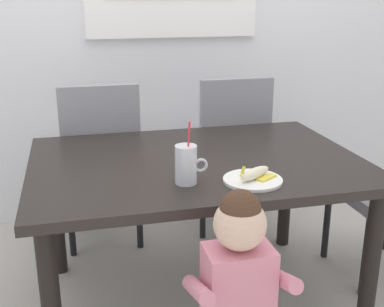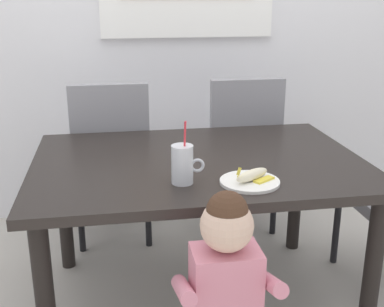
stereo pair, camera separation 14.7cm
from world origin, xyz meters
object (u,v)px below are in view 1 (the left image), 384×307
object	(u,v)px
dining_chair_left	(101,156)
peeled_banana	(255,174)
milk_cup	(186,167)
toddler_standing	(238,280)
dining_table	(196,177)
snack_plate	(253,180)
dining_chair_right	(229,145)

from	to	relation	value
dining_chair_left	peeled_banana	xyz separation A→B (m)	(0.53, -1.00, 0.21)
milk_cup	toddler_standing	bearing A→B (deg)	-78.55
dining_chair_left	milk_cup	size ratio (longest dim) A/B	3.83
dining_chair_left	toddler_standing	world-z (taller)	dining_chair_left
dining_table	toddler_standing	distance (m)	0.67
dining_table	peeled_banana	xyz separation A→B (m)	(0.15, -0.31, 0.12)
milk_cup	snack_plate	bearing A→B (deg)	-10.17
dining_chair_left	milk_cup	world-z (taller)	milk_cup
dining_chair_left	peeled_banana	bearing A→B (deg)	117.96
milk_cup	snack_plate	xyz separation A→B (m)	(0.25, -0.05, -0.06)
toddler_standing	peeled_banana	size ratio (longest dim) A/B	4.82
dining_table	toddler_standing	size ratio (longest dim) A/B	1.71
dining_table	dining_chair_right	bearing A→B (deg)	61.61
dining_chair_right	snack_plate	world-z (taller)	dining_chair_right
dining_chair_right	peeled_banana	bearing A→B (deg)	77.25
dining_table	snack_plate	xyz separation A→B (m)	(0.14, -0.32, 0.09)
toddler_standing	milk_cup	size ratio (longest dim) A/B	3.34
dining_table	toddler_standing	bearing A→B (deg)	-92.51
dining_chair_left	milk_cup	xyz separation A→B (m)	(0.27, -0.96, 0.24)
dining_chair_right	milk_cup	bearing A→B (deg)	63.32
dining_chair_right	peeled_banana	size ratio (longest dim) A/B	5.52
toddler_standing	dining_table	bearing A→B (deg)	87.49
dining_chair_right	snack_plate	distance (m)	1.07
dining_table	dining_chair_right	distance (m)	0.82
peeled_banana	snack_plate	bearing A→B (deg)	-171.44
dining_chair_right	milk_cup	distance (m)	1.13
milk_cup	dining_chair_right	bearing A→B (deg)	63.32
dining_chair_right	peeled_banana	xyz separation A→B (m)	(-0.23, -1.03, 0.21)
dining_table	dining_chair_right	size ratio (longest dim) A/B	1.49
milk_cup	snack_plate	distance (m)	0.26
dining_table	dining_chair_left	world-z (taller)	dining_chair_left
dining_table	dining_chair_left	bearing A→B (deg)	118.88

